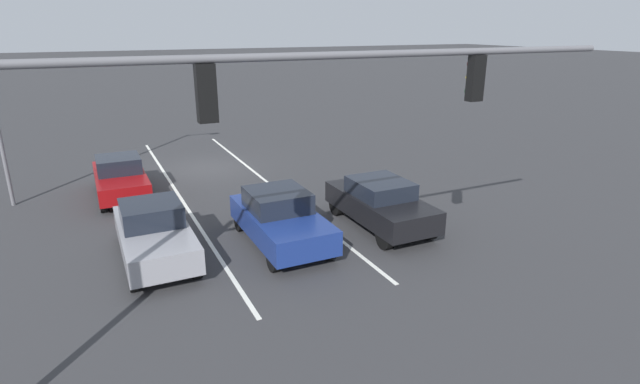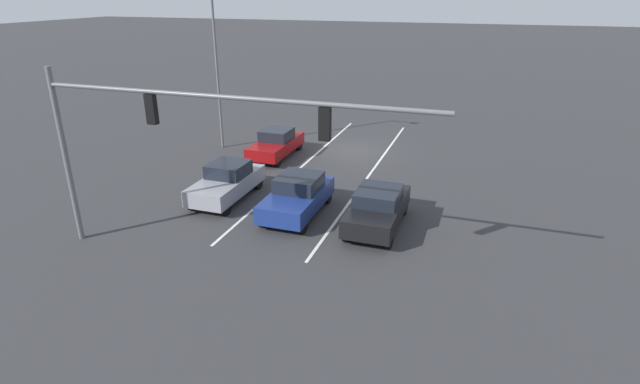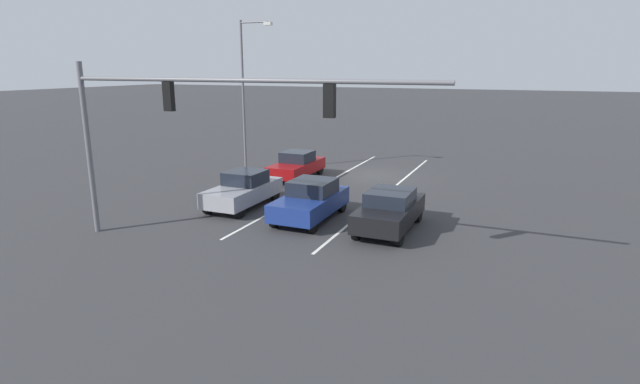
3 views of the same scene
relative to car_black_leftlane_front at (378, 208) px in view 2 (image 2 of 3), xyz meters
The scene contains 9 objects.
ground_plane 9.95m from the car_black_leftlane_front, 69.48° to the right, with size 240.00×240.00×0.00m, color #333335.
lane_stripe_left_divider 6.17m from the car_black_leftlane_front, 74.33° to the right, with size 0.12×18.78×0.01m, color silver.
lane_stripe_center_divider 7.96m from the car_black_leftlane_front, 48.07° to the right, with size 0.12×18.78×0.01m, color silver.
car_black_leftlane_front is the anchor object (origin of this frame).
car_navy_midlane_front 3.37m from the car_black_leftlane_front, ahead, with size 1.89×4.19×1.60m.
car_gray_rightlane_front 6.91m from the car_black_leftlane_front, ahead, with size 1.79×4.22×1.59m.
car_maroon_rightlane_second 9.98m from the car_black_leftlane_front, 43.46° to the right, with size 1.75×4.25×1.51m.
traffic_signal_gantry 8.42m from the car_black_leftlane_front, 36.67° to the left, with size 13.07×0.37×6.28m.
street_lamp_right_shoulder 13.68m from the car_black_leftlane_front, 34.80° to the right, with size 2.03×0.24×8.63m.
Camera 2 is at (-7.04, 26.57, 8.60)m, focal length 28.00 mm.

